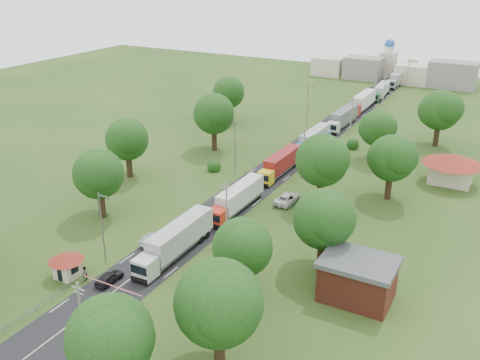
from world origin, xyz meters
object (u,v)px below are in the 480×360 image
Objects in this scene: boom_barrier at (103,283)px; car_lane_front at (109,278)px; guard_booth at (66,262)px; truck_0 at (176,240)px; pedestrian_near at (96,304)px; car_lane_mid at (153,239)px; info_sign at (328,139)px.

car_lane_front is at bearing 104.06° from boom_barrier.
truck_0 is at bearing 50.57° from guard_booth.
boom_barrier is 5.36× the size of pedestrian_near.
car_lane_mid is at bearing 97.79° from boom_barrier.
info_sign is 49.23m from truck_0.
guard_booth is 2.56× the size of pedestrian_near.
boom_barrier is 2.27× the size of car_lane_front.
truck_0 is at bearing 75.81° from pedestrian_near.
truck_0 is 3.55× the size of car_lane_mid.
info_sign reaches higher than pedestrian_near.
guard_booth reaches higher than pedestrian_near.
car_lane_mid reaches higher than car_lane_front.
info_sign is 63.69m from pedestrian_near.
truck_0 is 14.50m from pedestrian_near.
pedestrian_near is at bearing -93.99° from info_sign.
info_sign is 48.75m from car_lane_mid.
car_lane_mid is at bearing 70.71° from guard_booth.
car_lane_front reaches higher than boom_barrier.
guard_booth is at bearing -129.43° from truck_0.
car_lane_front is (-3.49, -9.40, -1.59)m from truck_0.
boom_barrier is 5.98m from guard_booth.
pedestrian_near reaches higher than car_lane_front.
info_sign reaches higher than boom_barrier.
boom_barrier is 0.59× the size of truck_0.
guard_booth is 0.28× the size of truck_0.
truck_0 is (8.96, 10.90, 0.12)m from guard_booth.
boom_barrier is at bearing -105.97° from truck_0.
guard_booth reaches higher than car_lane_mid.
car_lane_front is (-6.93, -58.50, -2.31)m from info_sign.
info_sign is 1.01× the size of car_lane_front.
boom_barrier is 4.10m from pedestrian_near.
pedestrian_near is (7.97, -3.50, -1.30)m from guard_booth.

